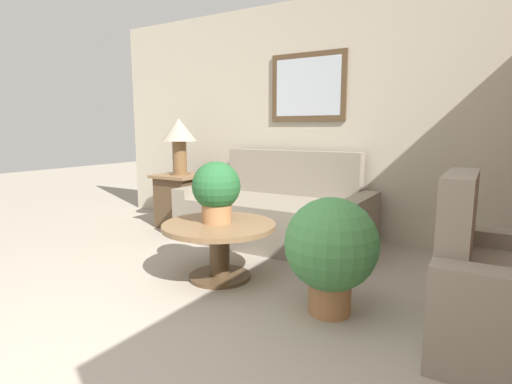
# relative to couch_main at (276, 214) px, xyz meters

# --- Properties ---
(wall_back) EXTENTS (6.45, 0.09, 2.60)m
(wall_back) POSITION_rel_couch_main_xyz_m (0.54, 0.56, 1.01)
(wall_back) COLOR #B2A893
(wall_back) RESTS_ON ground_plane
(couch_main) EXTENTS (1.96, 0.99, 0.96)m
(couch_main) POSITION_rel_couch_main_xyz_m (0.00, 0.00, 0.00)
(couch_main) COLOR gray
(couch_main) RESTS_ON ground_plane
(coffee_table) EXTENTS (0.90, 0.90, 0.46)m
(coffee_table) POSITION_rel_couch_main_xyz_m (0.12, -1.19, 0.03)
(coffee_table) COLOR #4C3823
(coffee_table) RESTS_ON ground_plane
(side_table) EXTENTS (0.55, 0.55, 0.65)m
(side_table) POSITION_rel_couch_main_xyz_m (-1.33, -0.01, 0.03)
(side_table) COLOR #4C3823
(side_table) RESTS_ON ground_plane
(table_lamp) EXTENTS (0.42, 0.42, 0.68)m
(table_lamp) POSITION_rel_couch_main_xyz_m (-1.33, -0.01, 0.82)
(table_lamp) COLOR brown
(table_lamp) RESTS_ON side_table
(potted_plant_on_table) EXTENTS (0.39, 0.39, 0.49)m
(potted_plant_on_table) POSITION_rel_couch_main_xyz_m (0.08, -1.17, 0.42)
(potted_plant_on_table) COLOR #9E6B42
(potted_plant_on_table) RESTS_ON coffee_table
(potted_plant_floor) EXTENTS (0.61, 0.61, 0.77)m
(potted_plant_floor) POSITION_rel_couch_main_xyz_m (1.10, -1.32, 0.14)
(potted_plant_floor) COLOR #9E6B42
(potted_plant_floor) RESTS_ON ground_plane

